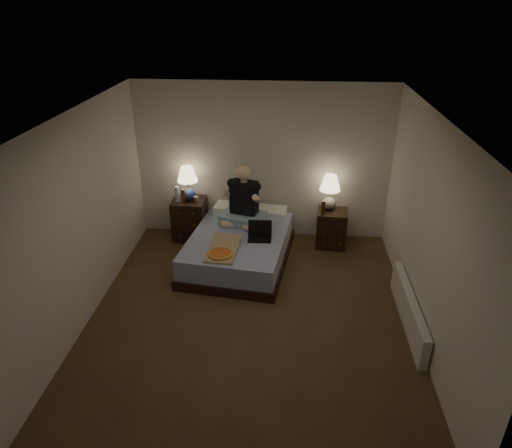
# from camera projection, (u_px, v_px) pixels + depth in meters

# --- Properties ---
(floor) EXTENTS (4.00, 4.50, 0.00)m
(floor) POSITION_uv_depth(u_px,v_px,m) (250.00, 316.00, 5.74)
(floor) COLOR brown
(floor) RESTS_ON ground
(ceiling) EXTENTS (4.00, 4.50, 0.00)m
(ceiling) POSITION_uv_depth(u_px,v_px,m) (249.00, 119.00, 4.60)
(ceiling) COLOR white
(ceiling) RESTS_ON ground
(wall_back) EXTENTS (4.00, 0.00, 2.50)m
(wall_back) POSITION_uv_depth(u_px,v_px,m) (263.00, 163.00, 7.17)
(wall_back) COLOR silver
(wall_back) RESTS_ON ground
(wall_front) EXTENTS (4.00, 0.00, 2.50)m
(wall_front) POSITION_uv_depth(u_px,v_px,m) (221.00, 378.00, 3.17)
(wall_front) COLOR silver
(wall_front) RESTS_ON ground
(wall_left) EXTENTS (0.00, 4.50, 2.50)m
(wall_left) POSITION_uv_depth(u_px,v_px,m) (79.00, 222.00, 5.31)
(wall_left) COLOR silver
(wall_left) RESTS_ON ground
(wall_right) EXTENTS (0.00, 4.50, 2.50)m
(wall_right) POSITION_uv_depth(u_px,v_px,m) (430.00, 235.00, 5.03)
(wall_right) COLOR silver
(wall_right) RESTS_ON ground
(bed) EXTENTS (1.59, 1.98, 0.45)m
(bed) POSITION_uv_depth(u_px,v_px,m) (239.00, 248.00, 6.81)
(bed) COLOR #5569AA
(bed) RESTS_ON floor
(nightstand_left) EXTENTS (0.52, 0.47, 0.68)m
(nightstand_left) POSITION_uv_depth(u_px,v_px,m) (190.00, 219.00, 7.44)
(nightstand_left) COLOR black
(nightstand_left) RESTS_ON floor
(nightstand_right) EXTENTS (0.49, 0.45, 0.60)m
(nightstand_right) POSITION_uv_depth(u_px,v_px,m) (331.00, 228.00, 7.22)
(nightstand_right) COLOR black
(nightstand_right) RESTS_ON floor
(lamp_left) EXTENTS (0.39, 0.39, 0.56)m
(lamp_left) POSITION_uv_depth(u_px,v_px,m) (188.00, 183.00, 7.17)
(lamp_left) COLOR navy
(lamp_left) RESTS_ON nightstand_left
(lamp_right) EXTENTS (0.34, 0.34, 0.56)m
(lamp_right) POSITION_uv_depth(u_px,v_px,m) (330.00, 192.00, 7.05)
(lamp_right) COLOR gray
(lamp_right) RESTS_ON nightstand_right
(water_bottle) EXTENTS (0.07, 0.07, 0.25)m
(water_bottle) POSITION_uv_depth(u_px,v_px,m) (177.00, 194.00, 7.19)
(water_bottle) COLOR silver
(water_bottle) RESTS_ON nightstand_left
(soda_can) EXTENTS (0.07, 0.07, 0.10)m
(soda_can) POSITION_uv_depth(u_px,v_px,m) (196.00, 199.00, 7.18)
(soda_can) COLOR #AFAFAA
(soda_can) RESTS_ON nightstand_left
(beer_bottle_left) EXTENTS (0.06, 0.06, 0.23)m
(beer_bottle_left) POSITION_uv_depth(u_px,v_px,m) (183.00, 196.00, 7.14)
(beer_bottle_left) COLOR #582A0C
(beer_bottle_left) RESTS_ON nightstand_left
(beer_bottle_right) EXTENTS (0.06, 0.06, 0.23)m
(beer_bottle_right) POSITION_uv_depth(u_px,v_px,m) (323.00, 208.00, 6.93)
(beer_bottle_right) COLOR #50290B
(beer_bottle_right) RESTS_ON nightstand_right
(person) EXTENTS (0.78, 0.68, 0.93)m
(person) POSITION_uv_depth(u_px,v_px,m) (243.00, 196.00, 6.84)
(person) COLOR black
(person) RESTS_ON bed
(laptop) EXTENTS (0.35, 0.29, 0.24)m
(laptop) POSITION_uv_depth(u_px,v_px,m) (260.00, 232.00, 6.54)
(laptop) COLOR black
(laptop) RESTS_ON bed
(pizza_box) EXTENTS (0.45, 0.79, 0.08)m
(pizza_box) POSITION_uv_depth(u_px,v_px,m) (220.00, 254.00, 6.14)
(pizza_box) COLOR tan
(pizza_box) RESTS_ON bed
(radiator) EXTENTS (0.10, 1.60, 0.40)m
(radiator) POSITION_uv_depth(u_px,v_px,m) (409.00, 310.00, 5.53)
(radiator) COLOR silver
(radiator) RESTS_ON floor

